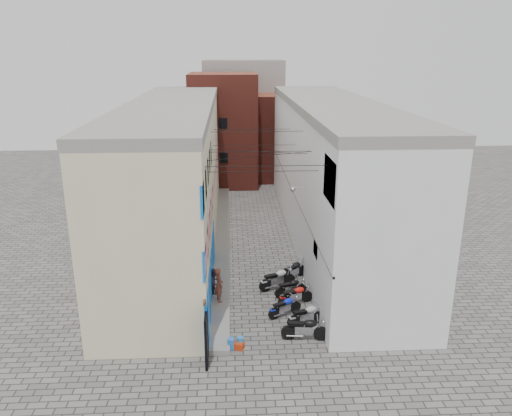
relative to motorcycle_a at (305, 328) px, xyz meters
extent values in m
plane|color=#54524F|center=(-1.63, -1.02, -0.59)|extent=(90.00, 90.00, 0.00)
cube|color=gray|center=(-3.68, 11.98, -0.47)|extent=(0.90, 26.00, 0.25)
cube|color=beige|center=(-6.63, 11.98, 3.66)|extent=(5.00, 26.00, 8.50)
cube|color=pink|center=(-4.17, 11.98, 3.41)|extent=(0.10, 26.00, 0.80)
cube|color=blue|center=(-4.16, 3.88, 0.71)|extent=(0.12, 10.20, 2.40)
cube|color=blue|center=(-4.18, 3.88, 4.71)|extent=(0.10, 10.20, 4.00)
cube|color=gray|center=(-6.63, 11.98, 8.16)|extent=(5.10, 26.00, 0.50)
cube|color=black|center=(-4.15, -1.42, 0.51)|extent=(0.10, 1.20, 2.20)
cube|color=silver|center=(3.37, 11.98, 3.66)|extent=(5.00, 26.00, 8.50)
cube|color=blue|center=(0.92, 0.48, 6.41)|extent=(0.10, 2.40, 1.80)
cube|color=white|center=(0.93, 2.98, 2.41)|extent=(0.08, 1.00, 0.70)
cylinder|color=#B2B2B7|center=(0.52, 5.98, 4.61)|extent=(0.80, 0.06, 0.06)
sphere|color=#B2B2B7|center=(0.12, 5.98, 4.51)|extent=(0.28, 0.28, 0.28)
cube|color=gray|center=(3.37, 11.98, 8.16)|extent=(5.10, 26.00, 0.50)
cube|color=gray|center=(0.91, 11.98, 2.81)|extent=(0.10, 26.00, 0.12)
cube|color=maroon|center=(-3.63, 26.98, 4.41)|extent=(6.00, 6.00, 10.00)
cube|color=maroon|center=(1.37, 28.98, 3.41)|extent=(5.00, 6.00, 8.00)
cube|color=gray|center=(-1.63, 32.98, 4.91)|extent=(8.00, 5.00, 11.00)
cube|color=black|center=(-1.63, 24.18, 0.61)|extent=(2.00, 0.30, 2.40)
cylinder|color=black|center=(-1.63, 0.98, 6.91)|extent=(5.20, 0.02, 0.02)
cylinder|color=black|center=(-1.63, 2.98, 6.21)|extent=(5.20, 0.02, 0.02)
cylinder|color=black|center=(-1.63, 5.48, 6.61)|extent=(5.20, 0.02, 0.02)
cylinder|color=black|center=(-1.63, 7.98, 7.21)|extent=(5.20, 0.02, 0.02)
cylinder|color=black|center=(-1.63, 10.98, 5.91)|extent=(5.20, 0.02, 0.02)
cylinder|color=black|center=(-1.63, 13.98, 6.41)|extent=(5.20, 0.02, 0.02)
cylinder|color=black|center=(-1.63, 3.98, 6.71)|extent=(5.65, 2.07, 0.02)
cylinder|color=black|center=(-1.63, 6.98, 6.31)|extent=(5.80, 1.58, 0.02)
imported|color=brown|center=(-3.74, 3.24, 0.52)|extent=(0.59, 0.73, 1.73)
imported|color=#363851|center=(-3.98, 3.82, 0.38)|extent=(0.85, 0.89, 1.45)
cylinder|color=blue|center=(-3.18, -0.52, -0.35)|extent=(0.32, 0.32, 0.49)
cylinder|color=#2573BA|center=(-2.80, -0.39, -0.36)|extent=(0.39, 0.39, 0.46)
cube|color=#BC310D|center=(-2.89, -0.52, -0.45)|extent=(0.55, 0.49, 0.28)
camera|label=1|loc=(-3.11, -18.71, 11.42)|focal=35.00mm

